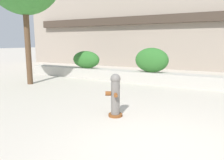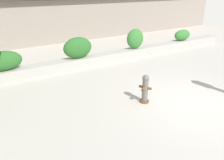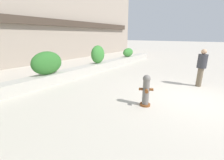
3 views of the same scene
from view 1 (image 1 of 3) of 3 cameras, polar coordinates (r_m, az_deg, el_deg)
The scene contains 6 objects.
ground_plane at distance 4.04m, azimuth 13.50°, elevation -17.55°, with size 120.00×120.00×0.00m, color beige.
building_facade at distance 15.66m, azimuth 25.22°, elevation 16.83°, with size 30.00×1.36×8.00m.
planter_wall_low at distance 9.67m, azimuth 22.15°, elevation -0.35°, with size 18.00×0.70×0.50m, color #B7B2A8.
hedge_bush_0 at distance 11.50m, azimuth -6.79°, elevation 5.32°, with size 1.58×0.66×0.89m, color #2D6B28.
hedge_bush_1 at distance 9.97m, azimuth 10.30°, elevation 5.14°, with size 1.53×0.70×1.10m, color #2D6B28.
fire_hydrant at distance 5.42m, azimuth 0.86°, elevation -3.90°, with size 0.49×0.48×1.08m.
Camera 1 is at (0.79, -3.51, 1.84)m, focal length 35.00 mm.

